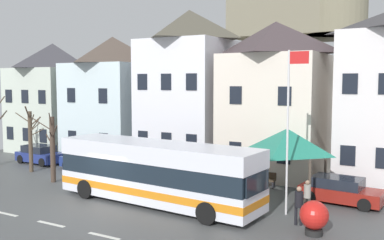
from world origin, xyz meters
TOP-DOWN VIEW (x-y plane):
  - ground_plane at (0.00, -0.00)m, footprint 40.00×60.00m
  - townhouse_00 at (-15.54, 12.12)m, footprint 6.10×6.31m
  - townhouse_01 at (-8.67, 12.06)m, footprint 6.38×6.17m
  - townhouse_02 at (-1.52, 12.11)m, footprint 5.88×6.28m
  - townhouse_03 at (5.13, 11.76)m, footprint 6.19×5.58m
  - hilltop_castle at (-0.91, 35.32)m, footprint 37.75×37.75m
  - transit_bus at (2.25, 2.19)m, footprint 11.35×3.47m
  - bus_shelter at (7.62, 6.51)m, footprint 3.60×3.60m
  - parked_car_00 at (-6.60, 6.89)m, footprint 4.62×2.45m
  - parked_car_01 at (10.29, 6.97)m, footprint 4.17×2.15m
  - parked_car_02 at (-11.63, 6.98)m, footprint 3.90×2.07m
  - pedestrian_00 at (6.97, 4.36)m, footprint 0.33×0.33m
  - pedestrian_01 at (9.41, 2.54)m, footprint 0.36×0.36m
  - pedestrian_02 at (9.28, 4.43)m, footprint 0.33×0.32m
  - public_bench at (5.59, 8.33)m, footprint 1.65×0.48m
  - flagpole at (8.56, 3.75)m, footprint 0.95×0.10m
  - harbour_buoy at (10.29, 1.64)m, footprint 1.16×1.16m
  - bare_tree_01 at (-9.64, 4.49)m, footprint 1.92×1.16m
  - bare_tree_02 at (-6.00, 3.06)m, footprint 2.34×0.84m

SIDE VIEW (x-z plane):
  - ground_plane at x=0.00m, z-range -0.06..0.00m
  - public_bench at x=5.59m, z-range 0.04..0.91m
  - parked_car_01 at x=10.29m, z-range -0.01..1.31m
  - parked_car_02 at x=-11.63m, z-range -0.01..1.35m
  - parked_car_00 at x=-6.60m, z-range -0.01..1.38m
  - harbour_buoy at x=10.29m, z-range 0.07..1.49m
  - pedestrian_00 at x=6.97m, z-range 0.13..1.59m
  - pedestrian_02 at x=9.28m, z-range 0.13..1.71m
  - pedestrian_01 at x=9.41m, z-range 0.17..1.87m
  - transit_bus at x=2.25m, z-range 0.02..3.14m
  - bare_tree_02 at x=-6.00m, z-range -0.06..4.28m
  - bare_tree_01 at x=-9.64m, z-range -0.02..4.56m
  - bus_shelter at x=7.62m, z-range 1.18..4.91m
  - flagpole at x=8.56m, z-range 0.57..8.18m
  - townhouse_00 at x=-15.54m, z-range 0.00..9.55m
  - townhouse_01 at x=-8.67m, z-range 0.00..9.79m
  - townhouse_03 at x=5.13m, z-range 0.00..10.04m
  - townhouse_02 at x=-1.52m, z-range 0.00..11.36m
  - hilltop_castle at x=-0.91m, z-range -3.79..17.28m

